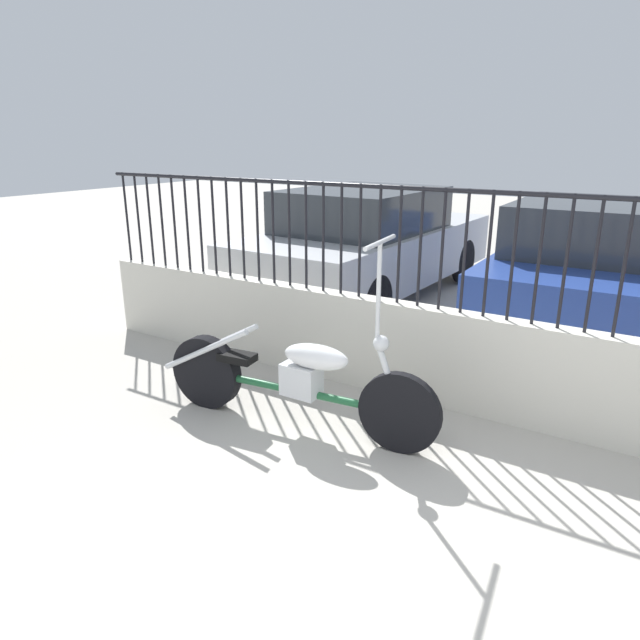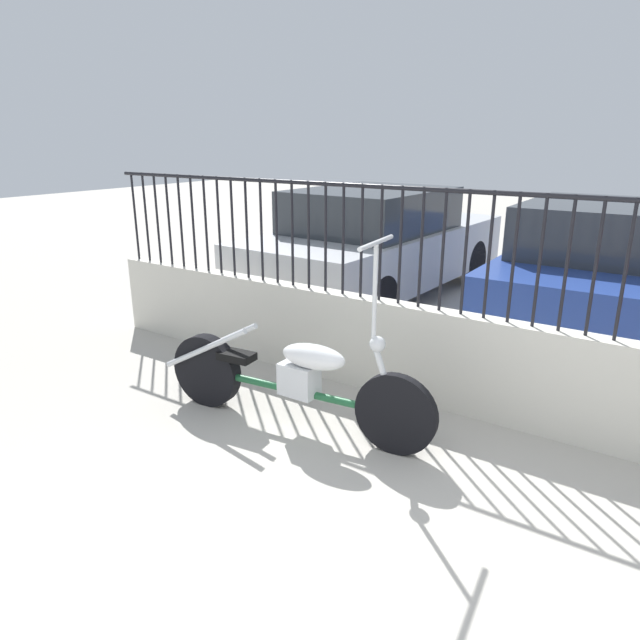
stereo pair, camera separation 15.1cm
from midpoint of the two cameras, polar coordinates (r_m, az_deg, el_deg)
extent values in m
cube|color=beige|center=(4.50, 18.93, -5.18)|extent=(8.66, 0.18, 0.80)
cylinder|color=black|center=(6.57, -19.39, 9.68)|extent=(0.02, 0.02, 0.93)
cylinder|color=black|center=(6.43, -18.37, 9.63)|extent=(0.02, 0.02, 0.93)
cylinder|color=black|center=(6.30, -17.32, 9.57)|extent=(0.02, 0.02, 0.93)
cylinder|color=black|center=(6.17, -16.22, 9.51)|extent=(0.02, 0.02, 0.93)
cylinder|color=black|center=(6.04, -15.07, 9.44)|extent=(0.02, 0.02, 0.93)
cylinder|color=black|center=(5.91, -13.87, 9.36)|extent=(0.02, 0.02, 0.93)
cylinder|color=black|center=(5.79, -12.62, 9.28)|extent=(0.02, 0.02, 0.93)
cylinder|color=black|center=(5.67, -11.32, 9.18)|extent=(0.02, 0.02, 0.93)
cylinder|color=black|center=(5.55, -9.96, 9.08)|extent=(0.02, 0.02, 0.93)
cylinder|color=black|center=(5.43, -8.55, 8.97)|extent=(0.02, 0.02, 0.93)
cylinder|color=black|center=(5.32, -7.08, 8.84)|extent=(0.02, 0.02, 0.93)
cylinder|color=black|center=(5.21, -5.54, 8.71)|extent=(0.02, 0.02, 0.93)
cylinder|color=black|center=(5.11, -3.94, 8.56)|extent=(0.02, 0.02, 0.93)
cylinder|color=black|center=(5.01, -2.28, 8.40)|extent=(0.02, 0.02, 0.93)
cylinder|color=black|center=(4.91, -0.56, 8.23)|extent=(0.02, 0.02, 0.93)
cylinder|color=black|center=(4.82, 1.23, 8.04)|extent=(0.02, 0.02, 0.93)
cylinder|color=black|center=(4.74, 3.09, 7.84)|extent=(0.02, 0.02, 0.93)
cylinder|color=black|center=(4.66, 5.01, 7.62)|extent=(0.02, 0.02, 0.93)
cylinder|color=black|center=(4.58, 7.00, 7.39)|extent=(0.02, 0.02, 0.93)
cylinder|color=black|center=(4.51, 9.04, 7.14)|extent=(0.02, 0.02, 0.93)
cylinder|color=black|center=(4.45, 11.15, 6.87)|extent=(0.02, 0.02, 0.93)
cylinder|color=black|center=(4.39, 13.31, 6.58)|extent=(0.02, 0.02, 0.93)
cylinder|color=black|center=(4.34, 15.53, 6.28)|extent=(0.02, 0.02, 0.93)
cylinder|color=black|center=(4.29, 17.79, 5.96)|extent=(0.02, 0.02, 0.93)
cylinder|color=black|center=(4.25, 20.10, 5.62)|extent=(0.02, 0.02, 0.93)
cylinder|color=black|center=(4.22, 22.43, 5.27)|extent=(0.02, 0.02, 0.93)
cylinder|color=black|center=(4.20, 24.80, 4.91)|extent=(0.02, 0.02, 0.93)
cylinder|color=black|center=(4.18, 27.19, 4.54)|extent=(0.02, 0.02, 0.93)
cylinder|color=black|center=(4.19, 20.76, 11.63)|extent=(8.66, 0.04, 0.04)
cylinder|color=black|center=(3.96, 6.87, -9.21)|extent=(0.59, 0.13, 0.58)
cylinder|color=black|center=(4.68, -12.17, -5.11)|extent=(0.60, 0.17, 0.60)
cylinder|color=#1E5933|center=(4.26, -3.49, -7.09)|extent=(1.48, 0.21, 0.06)
cube|color=silver|center=(4.19, -2.92, -5.98)|extent=(0.28, 0.18, 0.24)
ellipsoid|color=white|center=(4.06, -1.48, -3.70)|extent=(0.51, 0.25, 0.18)
cube|color=black|center=(4.44, -9.25, -3.69)|extent=(0.29, 0.19, 0.06)
cylinder|color=silver|center=(3.88, 5.74, -5.67)|extent=(0.22, 0.07, 0.51)
sphere|color=silver|center=(3.81, 5.01, -2.35)|extent=(0.11, 0.11, 0.11)
cylinder|color=silver|center=(3.72, 4.72, 2.76)|extent=(0.03, 0.03, 0.66)
cylinder|color=silver|center=(3.65, 4.85, 7.75)|extent=(0.08, 0.52, 0.03)
cylinder|color=silver|center=(4.52, -12.39, -2.96)|extent=(0.80, 0.13, 0.46)
cylinder|color=silver|center=(4.62, -11.33, -2.42)|extent=(0.80, 0.13, 0.46)
cylinder|color=black|center=(9.45, 4.16, 7.07)|extent=(0.14, 0.64, 0.64)
cylinder|color=black|center=(8.75, 13.66, 5.73)|extent=(0.14, 0.64, 0.64)
cylinder|color=black|center=(7.30, -6.65, 3.76)|extent=(0.14, 0.64, 0.64)
cylinder|color=black|center=(6.37, 4.81, 1.71)|extent=(0.14, 0.64, 0.64)
cube|color=#B7BABF|center=(7.85, 4.47, 6.75)|extent=(1.97, 4.43, 0.68)
cube|color=#2D3338|center=(7.57, 3.73, 10.97)|extent=(1.69, 2.16, 0.53)
cylinder|color=black|center=(8.69, 20.28, 5.04)|extent=(0.11, 0.64, 0.64)
cylinder|color=black|center=(6.27, 15.39, 0.86)|extent=(0.11, 0.64, 0.64)
cube|color=navy|center=(7.28, 25.10, 4.02)|extent=(1.89, 4.13, 0.63)
cube|color=#2D3338|center=(6.97, 25.51, 8.36)|extent=(1.69, 1.99, 0.55)
camera|label=1|loc=(0.08, -90.96, -0.31)|focal=32.00mm
camera|label=2|loc=(0.08, 89.04, 0.31)|focal=32.00mm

